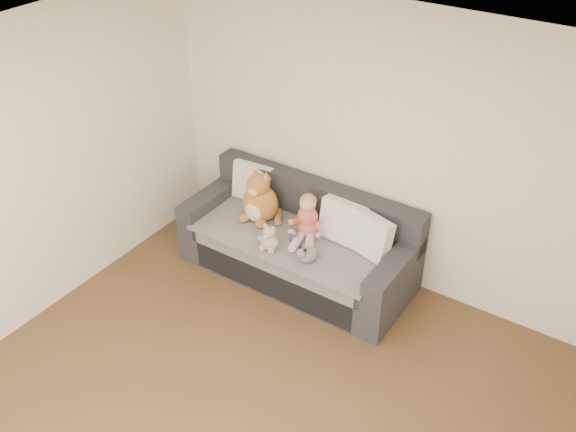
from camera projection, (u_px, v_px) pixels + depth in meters
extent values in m
plane|color=white|center=(184.00, 119.00, 3.08)|extent=(5.00, 5.00, 0.00)
plane|color=silver|center=(390.00, 152.00, 5.53)|extent=(4.50, 0.00, 4.50)
cube|color=#28282D|center=(297.00, 261.00, 6.14)|extent=(2.20, 0.90, 0.30)
cube|color=#28282D|center=(295.00, 243.00, 5.99)|extent=(1.90, 0.80, 0.15)
cube|color=#28282D|center=(317.00, 200.00, 6.10)|extent=(2.20, 0.20, 0.40)
cube|color=#28282D|center=(213.00, 203.00, 6.43)|extent=(0.20, 0.90, 0.30)
cube|color=#28282D|center=(394.00, 273.00, 5.51)|extent=(0.20, 0.90, 0.30)
cube|color=gray|center=(294.00, 237.00, 5.93)|extent=(1.85, 0.88, 0.02)
cube|color=gray|center=(270.00, 279.00, 5.79)|extent=(1.70, 0.02, 0.41)
cube|color=white|center=(254.00, 182.00, 6.35)|extent=(0.43, 0.22, 0.40)
cube|color=white|center=(343.00, 222.00, 5.77)|extent=(0.43, 0.21, 0.40)
cube|color=white|center=(370.00, 235.00, 5.60)|extent=(0.45, 0.29, 0.39)
ellipsoid|color=#D3644A|center=(307.00, 228.00, 5.89)|extent=(0.20, 0.17, 0.17)
ellipsoid|color=#D3644A|center=(308.00, 216.00, 5.84)|extent=(0.19, 0.17, 0.21)
ellipsoid|color=#DBAA8C|center=(308.00, 204.00, 5.74)|extent=(0.15, 0.15, 0.15)
ellipsoid|color=tan|center=(308.00, 200.00, 5.74)|extent=(0.15, 0.15, 0.12)
cylinder|color=#D3644A|center=(296.00, 221.00, 5.81)|extent=(0.06, 0.20, 0.13)
cylinder|color=#D3644A|center=(317.00, 224.00, 5.77)|extent=(0.17, 0.19, 0.13)
ellipsoid|color=#DBAA8C|center=(291.00, 231.00, 5.79)|extent=(0.05, 0.05, 0.05)
ellipsoid|color=#DBAA8C|center=(318.00, 235.00, 5.74)|extent=(0.05, 0.05, 0.05)
cylinder|color=#E5B2C6|center=(297.00, 241.00, 5.79)|extent=(0.13, 0.27, 0.09)
cylinder|color=#E5B2C6|center=(309.00, 243.00, 5.77)|extent=(0.19, 0.26, 0.09)
ellipsoid|color=#DBAA8C|center=(292.00, 250.00, 5.69)|extent=(0.06, 0.08, 0.04)
ellipsoid|color=#DBAA8C|center=(308.00, 252.00, 5.66)|extent=(0.06, 0.08, 0.04)
ellipsoid|color=#AA5725|center=(260.00, 203.00, 6.09)|extent=(0.36, 0.30, 0.38)
ellipsoid|color=beige|center=(253.00, 212.00, 6.02)|extent=(0.19, 0.08, 0.21)
ellipsoid|color=#AA5725|center=(258.00, 185.00, 5.95)|extent=(0.22, 0.22, 0.22)
ellipsoid|color=beige|center=(253.00, 192.00, 5.89)|extent=(0.10, 0.07, 0.08)
cone|color=#AA5725|center=(254.00, 172.00, 5.94)|extent=(0.09, 0.09, 0.08)
cone|color=pink|center=(253.00, 173.00, 5.94)|extent=(0.05, 0.05, 0.05)
cone|color=#AA5725|center=(266.00, 176.00, 5.89)|extent=(0.09, 0.09, 0.08)
cone|color=pink|center=(265.00, 177.00, 5.88)|extent=(0.05, 0.05, 0.05)
ellipsoid|color=#AA5725|center=(244.00, 218.00, 6.09)|extent=(0.10, 0.12, 0.08)
ellipsoid|color=#AA5725|center=(261.00, 223.00, 6.01)|extent=(0.10, 0.12, 0.08)
cylinder|color=#AA5725|center=(278.00, 217.00, 6.12)|extent=(0.18, 0.24, 0.09)
ellipsoid|color=tan|center=(270.00, 242.00, 5.71)|extent=(0.16, 0.14, 0.16)
ellipsoid|color=tan|center=(269.00, 233.00, 5.65)|extent=(0.11, 0.11, 0.11)
ellipsoid|color=tan|center=(265.00, 226.00, 5.64)|extent=(0.04, 0.04, 0.04)
ellipsoid|color=tan|center=(273.00, 229.00, 5.61)|extent=(0.04, 0.04, 0.04)
ellipsoid|color=beige|center=(266.00, 236.00, 5.62)|extent=(0.04, 0.04, 0.04)
ellipsoid|color=tan|center=(261.00, 238.00, 5.72)|extent=(0.06, 0.06, 0.06)
ellipsoid|color=tan|center=(276.00, 243.00, 5.66)|extent=(0.06, 0.06, 0.06)
ellipsoid|color=tan|center=(263.00, 248.00, 5.72)|extent=(0.06, 0.06, 0.06)
ellipsoid|color=tan|center=(271.00, 251.00, 5.69)|extent=(0.06, 0.06, 0.06)
ellipsoid|color=white|center=(309.00, 254.00, 5.58)|extent=(0.15, 0.18, 0.13)
ellipsoid|color=white|center=(301.00, 253.00, 5.50)|extent=(0.09, 0.09, 0.09)
ellipsoid|color=black|center=(300.00, 247.00, 5.50)|extent=(0.03, 0.03, 0.03)
ellipsoid|color=black|center=(305.00, 250.00, 5.47)|extent=(0.03, 0.03, 0.03)
cylinder|color=#59348E|center=(294.00, 237.00, 5.82)|extent=(0.09, 0.09, 0.09)
cone|color=#4E973A|center=(294.00, 231.00, 5.79)|extent=(0.09, 0.09, 0.04)
cylinder|color=#4E973A|center=(291.00, 234.00, 5.85)|extent=(0.02, 0.02, 0.07)
cylinder|color=#4E973A|center=(297.00, 239.00, 5.78)|extent=(0.02, 0.02, 0.07)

